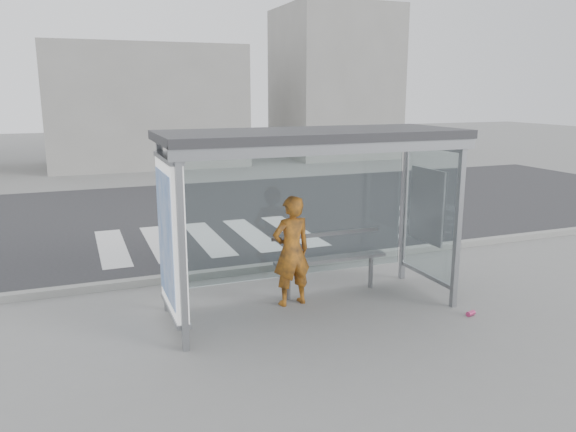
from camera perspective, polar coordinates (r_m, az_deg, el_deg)
The scene contains 10 objects.
ground at distance 8.42m, azimuth 2.37°, elevation -9.35°, with size 80.00×80.00×0.00m, color slate.
road at distance 14.83m, azimuth -8.50°, elevation 0.23°, with size 30.00×10.00×0.01m, color #29292B.
curb at distance 10.11m, azimuth -2.06°, elevation -5.18°, with size 30.00×0.18×0.12m, color gray.
crosswalk at distance 12.36m, azimuth -8.16°, elevation -2.28°, with size 4.55×3.00×0.00m.
bus_shelter at distance 7.82m, azimuth -0.18°, elevation 4.03°, with size 4.25×1.65×2.62m.
building_center at distance 25.36m, azimuth -14.36°, elevation 10.76°, with size 8.00×5.00×5.00m, color gray.
building_right at distance 27.93m, azimuth 4.66°, elevation 13.29°, with size 5.00×5.00×7.00m, color gray.
person at distance 8.32m, azimuth 0.35°, elevation -3.57°, with size 0.61×0.40×1.66m, color orange.
bench at distance 8.89m, azimuth 4.31°, elevation -4.32°, with size 1.86×0.31×0.96m.
soda_can at distance 8.55m, azimuth 18.07°, elevation -9.38°, with size 0.08×0.08×0.14m, color #D63F79.
Camera 1 is at (-3.15, -7.15, 3.15)m, focal length 35.00 mm.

